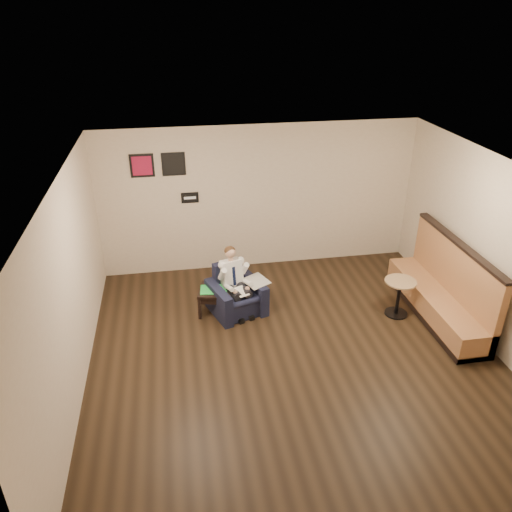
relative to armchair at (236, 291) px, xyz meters
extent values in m
plane|color=black|center=(0.68, -1.36, -0.40)|extent=(6.00, 6.00, 0.00)
cube|color=beige|center=(0.68, 1.64, 1.00)|extent=(6.00, 0.02, 2.80)
cube|color=beige|center=(0.68, -4.36, 1.00)|extent=(6.00, 0.02, 2.80)
cube|color=beige|center=(-2.32, -1.36, 1.00)|extent=(0.02, 6.00, 2.80)
cube|color=beige|center=(3.68, -1.36, 1.00)|extent=(0.02, 6.00, 2.80)
cube|color=white|center=(0.68, -1.36, 2.40)|extent=(6.00, 6.00, 0.02)
cube|color=black|center=(-0.62, 1.62, 1.10)|extent=(0.32, 0.02, 0.20)
cube|color=#A8143A|center=(-1.42, 1.62, 1.75)|extent=(0.42, 0.03, 0.42)
cube|color=black|center=(-0.87, 1.62, 1.75)|extent=(0.42, 0.03, 0.42)
cube|color=black|center=(0.00, 0.00, 0.00)|extent=(1.04, 1.04, 0.79)
cube|color=white|center=(0.06, -0.18, 0.09)|extent=(0.27, 0.31, 0.01)
cube|color=silver|center=(0.34, 0.03, 0.14)|extent=(0.48, 0.53, 0.01)
cube|color=black|center=(-0.34, 0.04, -0.18)|extent=(0.65, 0.65, 0.44)
cube|color=#29D14C|center=(-0.38, 0.03, 0.05)|extent=(0.47, 0.36, 0.01)
cylinder|color=white|center=(-0.14, 0.12, 0.09)|extent=(0.10, 0.10, 0.09)
cube|color=black|center=(-0.26, 0.18, 0.05)|extent=(0.15, 0.12, 0.01)
cube|color=#AC6F42|center=(3.27, -0.69, 0.26)|extent=(0.61, 2.55, 1.30)
cylinder|color=#A17E57|center=(2.65, -0.56, -0.07)|extent=(0.53, 0.53, 0.65)
camera|label=1|loc=(-0.90, -7.12, 4.34)|focal=35.00mm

